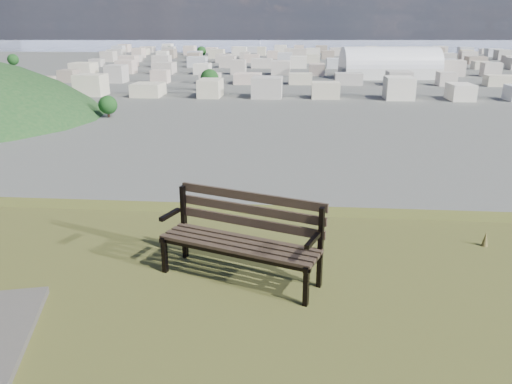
# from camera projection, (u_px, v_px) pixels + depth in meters

# --- Properties ---
(park_bench) EXTENTS (1.75, 1.07, 0.87)m
(park_bench) POSITION_uv_depth(u_px,v_px,m) (243.00, 233.00, 5.14)
(park_bench) COLOR #3B2D22
(park_bench) RESTS_ON hilltop_mesa
(arena) EXTENTS (54.69, 28.54, 22.09)m
(arena) POSITION_uv_depth(u_px,v_px,m) (389.00, 68.00, 274.05)
(arena) COLOR silver
(arena) RESTS_ON ground
(city_blocks) EXTENTS (395.00, 361.00, 7.00)m
(city_blocks) POSITION_uv_depth(u_px,v_px,m) (301.00, 59.00, 382.69)
(city_blocks) COLOR beige
(city_blocks) RESTS_ON ground
(city_trees) EXTENTS (406.52, 387.20, 9.98)m
(city_trees) POSITION_uv_depth(u_px,v_px,m) (259.00, 64.00, 313.17)
(city_trees) COLOR #2F1F17
(city_trees) RESTS_ON ground
(bay_water) EXTENTS (2400.00, 700.00, 0.12)m
(bay_water) POSITION_uv_depth(u_px,v_px,m) (301.00, 42.00, 861.48)
(bay_water) COLOR #94A0BD
(bay_water) RESTS_ON ground
(far_hills) EXTENTS (2050.00, 340.00, 60.00)m
(far_hills) POSITION_uv_depth(u_px,v_px,m) (279.00, 27.00, 1333.64)
(far_hills) COLOR #9AA1C0
(far_hills) RESTS_ON ground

